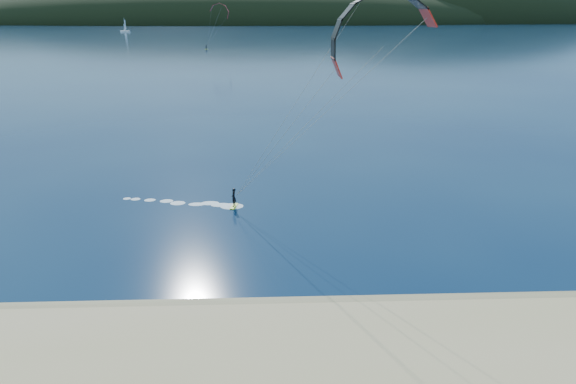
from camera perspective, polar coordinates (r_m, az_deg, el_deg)
The scene contains 6 objects.
ground at distance 23.43m, azimuth -9.10°, elevation -20.81°, with size 1800.00×1800.00×0.00m, color #081B3C.
wet_sand at distance 26.89m, azimuth -8.00°, elevation -14.32°, with size 220.00×2.50×0.10m.
headland at distance 762.72m, azimuth -2.36°, elevation 19.99°, with size 1200.00×310.00×140.00m.
kitesurfer_near at distance 31.90m, azimuth 10.19°, elevation 16.08°, with size 24.92×8.96×17.91m.
kitesurfer_far at distance 214.17m, azimuth -8.44°, elevation 20.78°, with size 12.32×8.05×18.42m.
sailboat at distance 435.30m, azimuth -19.32°, elevation 18.13°, with size 8.01×5.13×11.35m.
Camera 1 is at (2.84, -17.27, 15.57)m, focal length 29.01 mm.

